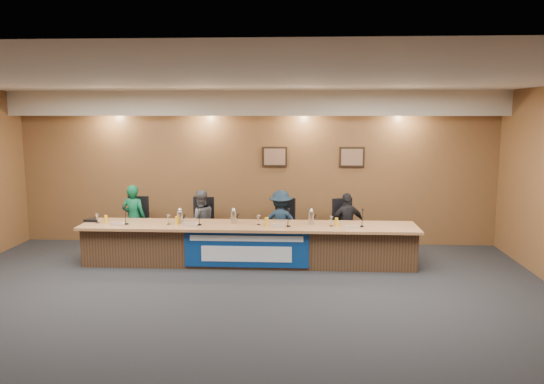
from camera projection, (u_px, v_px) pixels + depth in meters
The scene contains 39 objects.
floor at pixel (232, 312), 7.43m from camera, with size 10.00×10.00×0.00m, color black.
ceiling at pixel (229, 80), 6.94m from camera, with size 10.00×8.00×0.04m, color silver.
wall_back at pixel (256, 168), 11.13m from camera, with size 10.00×0.04×3.20m, color brown.
soffit at pixel (254, 103), 10.68m from camera, with size 10.00×0.50×0.50m, color beige.
dais_body at pixel (249, 245), 9.74m from camera, with size 6.00×0.80×0.70m, color #4A311E.
dais_top at pixel (248, 226), 9.64m from camera, with size 6.10×0.95×0.05m, color #A66E44.
banner at pixel (246, 249), 9.33m from camera, with size 2.20×0.02×0.65m, color navy.
banner_text_upper at pixel (246, 239), 9.29m from camera, with size 2.00×0.01×0.10m, color silver.
banner_text_lower at pixel (246, 254), 9.33m from camera, with size 1.60×0.01×0.28m, color silver.
wall_photo_left at pixel (275, 157), 11.04m from camera, with size 0.52×0.04×0.42m, color black.
wall_photo_right at pixel (352, 157), 10.96m from camera, with size 0.52×0.04×0.42m, color black.
panelist_a at pixel (134, 218), 10.54m from camera, with size 0.49×0.32×1.35m, color #0A4F2E.
panelist_b at pixel (200, 222), 10.48m from camera, with size 0.61×0.48×1.26m, color #4D4C51.
panelist_c at pixel (281, 222), 10.39m from camera, with size 0.82×0.47×1.26m, color #132333.
panelist_d at pixel (347, 224), 10.32m from camera, with size 0.72×0.30×1.22m, color black.
office_chair_a at pixel (136, 227), 10.67m from camera, with size 0.48×0.48×0.08m, color black.
office_chair_b at pixel (201, 228), 10.60m from camera, with size 0.48×0.48×0.08m, color black.
office_chair_c at pixel (281, 229), 10.51m from camera, with size 0.48×0.48×0.08m, color black.
office_chair_d at pixel (347, 230), 10.44m from camera, with size 0.48×0.48×0.08m, color black.
nameplate_a at pixel (116, 223), 9.52m from camera, with size 0.24×0.06×0.09m, color white.
microphone_a at pixel (127, 224), 9.64m from camera, with size 0.07×0.07×0.02m, color black.
juice_glass_a at pixel (106, 219), 9.74m from camera, with size 0.06×0.06×0.15m, color #EEAF16.
water_glass_a at pixel (98, 218), 9.73m from camera, with size 0.08×0.08×0.18m, color silver.
nameplate_b at pixel (190, 224), 9.46m from camera, with size 0.24×0.06×0.09m, color white.
microphone_b at pixel (200, 225), 9.58m from camera, with size 0.07×0.07×0.02m, color black.
juice_glass_b at pixel (177, 221), 9.62m from camera, with size 0.06×0.06×0.15m, color #EEAF16.
water_glass_b at pixel (168, 220), 9.62m from camera, with size 0.08×0.08×0.18m, color silver.
nameplate_c at pixel (278, 225), 9.38m from camera, with size 0.24×0.06×0.09m, color white.
microphone_c at pixel (289, 226), 9.47m from camera, with size 0.07×0.07×0.02m, color black.
juice_glass_c at pixel (267, 221), 9.54m from camera, with size 0.06×0.06×0.15m, color #EEAF16.
water_glass_c at pixel (258, 220), 9.59m from camera, with size 0.08×0.08×0.18m, color silver.
nameplate_d at pixel (353, 227), 9.25m from camera, with size 0.24×0.06×0.09m, color white.
microphone_d at pixel (362, 226), 9.44m from camera, with size 0.07×0.07×0.02m, color black.
juice_glass_d at pixel (336, 222), 9.50m from camera, with size 0.06×0.06×0.15m, color #EEAF16.
water_glass_d at pixel (331, 221), 9.48m from camera, with size 0.08×0.08×0.18m, color silver.
carafe_left at pixel (180, 217), 9.73m from camera, with size 0.12×0.12×0.22m, color silver.
carafe_mid at pixel (234, 217), 9.71m from camera, with size 0.11×0.11×0.24m, color silver.
carafe_right at pixel (311, 218), 9.63m from camera, with size 0.11×0.11×0.24m, color silver.
speakerphone at pixel (92, 220), 9.89m from camera, with size 0.32×0.32×0.05m, color black.
Camera 1 is at (0.95, -7.04, 2.79)m, focal length 35.00 mm.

